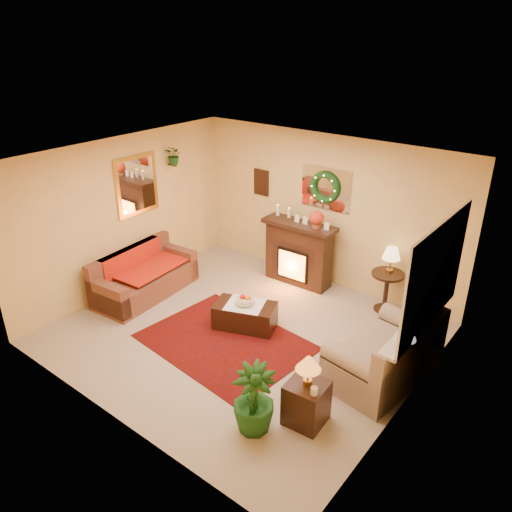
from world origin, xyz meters
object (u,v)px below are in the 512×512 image
Objects in this scene: loveseat at (384,349)px; fireplace at (299,254)px; end_table_square at (306,402)px; coffee_table at (245,315)px; sofa at (145,271)px; side_table_round at (386,292)px.

fireplace is at bearing 155.08° from loveseat.
end_table_square is 0.59× the size of coffee_table.
loveseat is at bearing 1.41° from sofa.
end_table_square reaches higher than coffee_table.
loveseat is 1.71m from side_table_round.
loveseat is at bearing 75.48° from end_table_square.
fireplace reaches higher than sofa.
fireplace is 2.77m from loveseat.
sofa is 4.12m from loveseat.
sofa reaches higher than side_table_round.
sofa reaches higher than coffee_table.
fireplace is 1.75m from coffee_table.
coffee_table is at bearing -85.89° from fireplace.
end_table_square is at bearing -52.66° from coffee_table.
fireplace is (1.78, 1.96, 0.12)m from sofa.
side_table_round is (-0.69, 1.56, -0.09)m from loveseat.
sofa is 1.57× the size of fireplace.
end_table_square is (1.98, -2.81, -0.28)m from fireplace.
loveseat is (2.32, -1.51, -0.13)m from fireplace.
coffee_table is (0.18, -1.70, -0.34)m from fireplace.
fireplace is 1.65m from side_table_round.
end_table_square is at bearing -82.93° from side_table_round.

